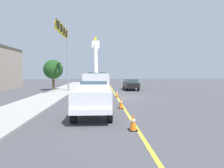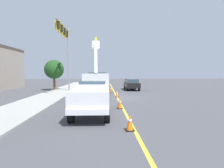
% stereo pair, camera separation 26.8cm
% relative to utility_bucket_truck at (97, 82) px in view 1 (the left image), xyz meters
% --- Properties ---
extents(ground, '(120.00, 120.00, 0.00)m').
position_rel_utility_bucket_truck_xyz_m(ground, '(-1.79, -2.11, -1.61)').
color(ground, '#47474C').
extents(sidewalk_far_side, '(60.10, 6.35, 0.12)m').
position_rel_utility_bucket_truck_xyz_m(sidewalk_far_side, '(-1.45, 5.23, -1.55)').
color(sidewalk_far_side, '#9E9E99').
rests_on(sidewalk_far_side, ground).
extents(lane_centre_stripe, '(49.95, 2.45, 0.01)m').
position_rel_utility_bucket_truck_xyz_m(lane_centre_stripe, '(-1.79, -2.11, -1.60)').
color(lane_centre_stripe, yellow).
rests_on(lane_centre_stripe, ground).
extents(utility_bucket_truck, '(8.31, 2.89, 6.79)m').
position_rel_utility_bucket_truck_xyz_m(utility_bucket_truck, '(0.00, 0.00, 0.00)').
color(utility_bucket_truck, white).
rests_on(utility_bucket_truck, ground).
extents(service_pickup_truck, '(5.69, 2.40, 2.06)m').
position_rel_utility_bucket_truck_xyz_m(service_pickup_truck, '(-9.48, 0.43, -0.49)').
color(service_pickup_truck, white).
rests_on(service_pickup_truck, ground).
extents(passing_minivan, '(4.88, 2.13, 1.69)m').
position_rel_utility_bucket_truck_xyz_m(passing_minivan, '(6.96, -5.30, -0.64)').
color(passing_minivan, black).
rests_on(passing_minivan, ground).
extents(traffic_cone_leading, '(0.40, 0.40, 0.77)m').
position_rel_utility_bucket_truck_xyz_m(traffic_cone_leading, '(-12.83, -1.38, -1.23)').
color(traffic_cone_leading, black).
rests_on(traffic_cone_leading, ground).
extents(traffic_cone_mid_front, '(0.40, 0.40, 0.81)m').
position_rel_utility_bucket_truck_xyz_m(traffic_cone_mid_front, '(-7.60, -1.60, -1.21)').
color(traffic_cone_mid_front, black).
rests_on(traffic_cone_mid_front, ground).
extents(traffic_cone_mid_rear, '(0.40, 0.40, 0.70)m').
position_rel_utility_bucket_truck_xyz_m(traffic_cone_mid_rear, '(-1.29, -2.12, -1.26)').
color(traffic_cone_mid_rear, black).
rests_on(traffic_cone_mid_rear, ground).
extents(traffic_cone_trailing, '(0.40, 0.40, 0.73)m').
position_rel_utility_bucket_truck_xyz_m(traffic_cone_trailing, '(3.98, -1.91, -1.25)').
color(traffic_cone_trailing, black).
rests_on(traffic_cone_trailing, ground).
extents(traffic_signal_mast, '(6.93, 0.77, 8.96)m').
position_rel_utility_bucket_truck_xyz_m(traffic_signal_mast, '(3.50, 3.98, 4.91)').
color(traffic_signal_mast, gray).
rests_on(traffic_signal_mast, ground).
extents(street_tree_right, '(2.81, 2.81, 4.52)m').
position_rel_utility_bucket_truck_xyz_m(street_tree_right, '(7.15, 6.23, 1.48)').
color(street_tree_right, brown).
rests_on(street_tree_right, ground).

